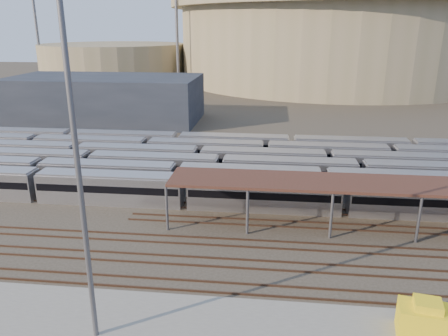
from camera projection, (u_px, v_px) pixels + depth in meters
ground at (241, 239)px, 44.98m from camera, size 420.00×420.00×0.00m
apron at (155, 331)px, 31.33m from camera, size 50.00×9.00×0.20m
subway_trains at (249, 167)px, 61.91m from camera, size 129.32×23.90×3.60m
empty_tracks at (237, 263)px, 40.24m from camera, size 170.00×9.62×0.18m
stadium at (333, 37)px, 169.33m from camera, size 124.00×124.00×32.50m
secondary_arena at (114, 62)px, 171.89m from camera, size 56.00×56.00×14.00m
service_building at (106, 99)px, 99.06m from camera, size 42.00×20.00×10.00m
floodlight_0 at (177, 26)px, 145.55m from camera, size 4.00×1.00×38.40m
floodlight_1 at (36, 26)px, 160.84m from camera, size 4.00×1.00×38.40m
floodlight_3 at (246, 26)px, 190.62m from camera, size 4.00×1.00×38.40m
yard_light_pole at (79, 181)px, 27.23m from camera, size 0.80×0.36×22.96m
yellow_equipment at (425, 322)px, 30.38m from camera, size 3.97×2.87×2.27m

